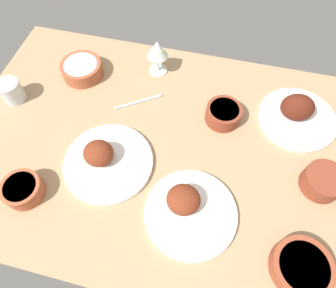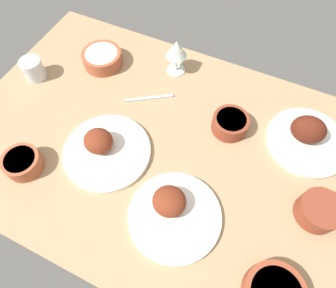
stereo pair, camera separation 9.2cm
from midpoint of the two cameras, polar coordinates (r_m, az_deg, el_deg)
dining_table at (r=95.47cm, az=-2.75°, el=-1.44°), size 140.00×90.00×4.00cm
plate_center_main at (r=92.29cm, az=-15.17°, el=-3.28°), size 28.06×28.06×8.49cm
plate_near_viewer at (r=104.58cm, az=22.08°, el=5.36°), size 26.37×26.37×10.83cm
plate_far_side at (r=83.31cm, az=0.83°, el=-13.07°), size 26.68×26.68×7.83cm
bowl_potatoes at (r=94.23cm, az=26.12°, el=-6.89°), size 11.99×11.99×6.23cm
bowl_onions at (r=96.47cm, az=-29.45°, el=-8.13°), size 11.44×11.44×5.37cm
bowl_pasta at (r=98.08cm, az=8.34°, el=5.80°), size 11.94×11.94×5.69cm
bowl_sauce at (r=85.03cm, az=22.08°, el=-22.12°), size 15.50×15.50×4.68cm
bowl_cream at (r=116.52cm, az=-19.02°, el=13.77°), size 14.96×14.96×5.38cm
wine_glass at (r=107.47cm, az=-4.68°, el=17.88°), size 7.60×7.60×14.00cm
water_tumbler at (r=118.29cm, az=-30.74°, el=8.87°), size 7.82×7.82×7.70cm
fork_loose at (r=104.54cm, az=-8.45°, el=8.06°), size 15.10×10.32×0.80cm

